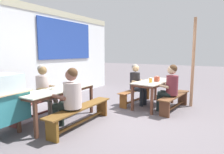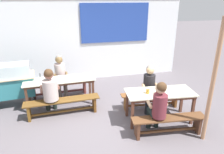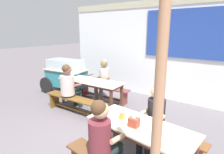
{
  "view_description": "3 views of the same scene",
  "coord_description": "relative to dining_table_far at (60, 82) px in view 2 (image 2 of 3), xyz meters",
  "views": [
    {
      "loc": [
        -4.03,
        -2.02,
        1.55
      ],
      "look_at": [
        0.37,
        0.72,
        0.88
      ],
      "focal_mm": 30.45,
      "sensor_mm": 36.0,
      "label": 1
    },
    {
      "loc": [
        -1.02,
        -4.24,
        2.79
      ],
      "look_at": [
        0.17,
        0.52,
        0.93
      ],
      "focal_mm": 33.53,
      "sensor_mm": 36.0,
      "label": 2
    },
    {
      "loc": [
        2.23,
        -2.44,
        2.08
      ],
      "look_at": [
        -0.11,
        0.78,
        1.07
      ],
      "focal_mm": 29.85,
      "sensor_mm": 36.0,
      "label": 3
    }
  ],
  "objects": [
    {
      "name": "ground_plane",
      "position": [
        1.12,
        -1.16,
        -0.67
      ],
      "size": [
        40.0,
        40.0,
        0.0
      ],
      "primitive_type": "plane",
      "color": "#635C61"
    },
    {
      "name": "backdrop_wall",
      "position": [
        1.16,
        1.83,
        0.88
      ],
      "size": [
        6.54,
        0.23,
        2.94
      ],
      "color": "white",
      "rests_on": "ground_plane"
    },
    {
      "name": "dining_table_far",
      "position": [
        0.0,
        0.0,
        0.0
      ],
      "size": [
        1.89,
        0.69,
        0.75
      ],
      "color": "silver",
      "rests_on": "ground_plane"
    },
    {
      "name": "dining_table_near",
      "position": [
        2.26,
        -1.39,
        -0.0
      ],
      "size": [
        1.65,
        0.84,
        0.75
      ],
      "color": "beige",
      "rests_on": "ground_plane"
    },
    {
      "name": "bench_far_back",
      "position": [
        -0.03,
        0.6,
        -0.38
      ],
      "size": [
        1.73,
        0.38,
        0.42
      ],
      "color": "brown",
      "rests_on": "ground_plane"
    },
    {
      "name": "bench_far_front",
      "position": [
        0.03,
        -0.6,
        -0.37
      ],
      "size": [
        1.86,
        0.39,
        0.42
      ],
      "color": "brown",
      "rests_on": "ground_plane"
    },
    {
      "name": "bench_near_back",
      "position": [
        2.32,
        -0.79,
        -0.39
      ],
      "size": [
        1.62,
        0.41,
        0.42
      ],
      "color": "brown",
      "rests_on": "ground_plane"
    },
    {
      "name": "bench_near_front",
      "position": [
        2.2,
        -1.98,
        -0.37
      ],
      "size": [
        1.62,
        0.45,
        0.42
      ],
      "color": "brown",
      "rests_on": "ground_plane"
    },
    {
      "name": "food_cart",
      "position": [
        -1.39,
        0.31,
        0.01
      ],
      "size": [
        1.81,
        0.87,
        1.15
      ],
      "color": "teal",
      "rests_on": "ground_plane"
    },
    {
      "name": "person_left_back_turned",
      "position": [
        -0.23,
        -0.54,
        0.05
      ],
      "size": [
        0.5,
        0.61,
        1.26
      ],
      "color": "#202924",
      "rests_on": "ground_plane"
    },
    {
      "name": "person_near_front",
      "position": [
        1.97,
        -1.9,
        0.05
      ],
      "size": [
        0.43,
        0.52,
        1.25
      ],
      "color": "#1C2726",
      "rests_on": "ground_plane"
    },
    {
      "name": "person_right_near_table",
      "position": [
        2.23,
        -0.85,
        0.02
      ],
      "size": [
        0.46,
        0.53,
        1.21
      ],
      "color": "#1F242A",
      "rests_on": "ground_plane"
    },
    {
      "name": "person_center_facing",
      "position": [
        0.03,
        0.53,
        0.04
      ],
      "size": [
        0.43,
        0.52,
        1.26
      ],
      "color": "#6A5E54",
      "rests_on": "ground_plane"
    },
    {
      "name": "tissue_box",
      "position": [
        2.2,
        -1.48,
        0.15
      ],
      "size": [
        0.14,
        0.12,
        0.16
      ],
      "color": "#9F402C",
      "rests_on": "dining_table_near"
    },
    {
      "name": "condiment_jar",
      "position": [
        1.94,
        -1.39,
        0.14
      ],
      "size": [
        0.08,
        0.08,
        0.13
      ],
      "color": "gold",
      "rests_on": "dining_table_near"
    },
    {
      "name": "soup_bowl",
      "position": [
        -0.14,
        0.03,
        0.1
      ],
      "size": [
        0.17,
        0.17,
        0.05
      ],
      "primitive_type": "cylinder",
      "color": "silver",
      "rests_on": "dining_table_far"
    },
    {
      "name": "wooden_support_post",
      "position": [
        2.86,
        -2.3,
        0.59
      ],
      "size": [
        0.08,
        0.08,
        2.51
      ],
      "primitive_type": "cylinder",
      "color": "tan",
      "rests_on": "ground_plane"
    }
  ]
}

